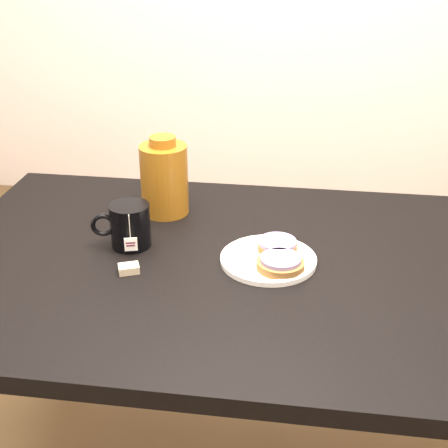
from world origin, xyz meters
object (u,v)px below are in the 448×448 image
object	(u,v)px
plate	(268,259)
bagel_back	(277,245)
bagel_front	(280,263)
bagel_package	(164,178)
table	(235,292)
mug	(129,225)
teabag_pouch	(129,269)

from	to	relation	value
plate	bagel_back	world-z (taller)	bagel_back
bagel_front	bagel_package	xyz separation A→B (m)	(-0.32, 0.27, 0.07)
table	bagel_package	size ratio (longest dim) A/B	6.68
plate	bagel_back	size ratio (longest dim) A/B	2.16
bagel_package	bagel_front	bearing A→B (deg)	-40.16
plate	bagel_package	world-z (taller)	bagel_package
bagel_back	mug	world-z (taller)	mug
bagel_front	table	bearing A→B (deg)	161.47
plate	bagel_back	bearing A→B (deg)	62.99
table	bagel_front	size ratio (longest dim) A/B	9.53
plate	bagel_back	distance (m)	0.04
bagel_back	bagel_package	xyz separation A→B (m)	(-0.31, 0.19, 0.07)
mug	teabag_pouch	world-z (taller)	mug
bagel_back	bagel_front	distance (m)	0.08
plate	mug	world-z (taller)	mug
bagel_back	bagel_front	world-z (taller)	same
mug	bagel_package	bearing A→B (deg)	62.30
teabag_pouch	bagel_back	bearing A→B (deg)	21.19
table	mug	xyz separation A→B (m)	(-0.26, 0.04, 0.14)
mug	bagel_package	xyz separation A→B (m)	(0.04, 0.19, 0.04)
bagel_front	bagel_back	bearing A→B (deg)	98.56
plate	teabag_pouch	distance (m)	0.32
plate	bagel_package	bearing A→B (deg)	142.03
bagel_back	mug	distance (m)	0.35
mug	bagel_package	size ratio (longest dim) A/B	0.71
mug	bagel_package	world-z (taller)	bagel_package
teabag_pouch	bagel_package	xyz separation A→B (m)	(0.01, 0.32, 0.09)
bagel_front	mug	xyz separation A→B (m)	(-0.36, 0.08, 0.03)
teabag_pouch	mug	bearing A→B (deg)	104.11
plate	bagel_package	distance (m)	0.38
table	bagel_front	world-z (taller)	bagel_front
bagel_front	bagel_package	size ratio (longest dim) A/B	0.70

